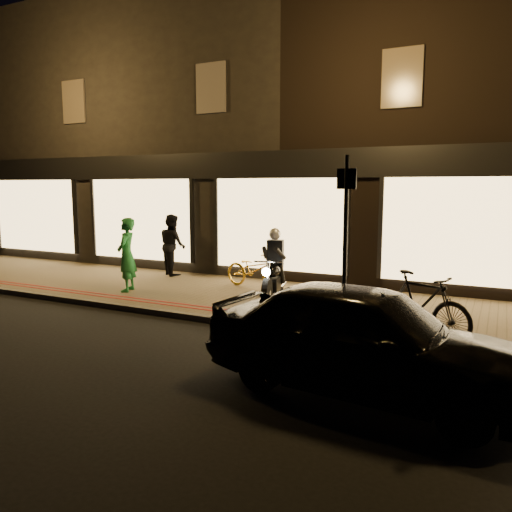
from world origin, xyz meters
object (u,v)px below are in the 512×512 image
(motorcycle, at_px, (274,274))
(person_green, at_px, (127,255))
(sign_post, at_px, (345,233))
(bicycle_gold, at_px, (254,270))
(parked_car, at_px, (365,338))

(motorcycle, relative_size, person_green, 1.10)
(sign_post, xyz_separation_m, person_green, (-5.48, 0.70, -0.81))
(bicycle_gold, xyz_separation_m, person_green, (-2.52, -1.70, 0.43))
(bicycle_gold, bearing_deg, person_green, 135.79)
(motorcycle, bearing_deg, sign_post, -46.10)
(motorcycle, distance_m, bicycle_gold, 1.57)
(sign_post, distance_m, person_green, 5.58)
(motorcycle, distance_m, sign_post, 2.52)
(sign_post, xyz_separation_m, bicycle_gold, (-2.97, 2.39, -1.23))
(motorcycle, distance_m, parked_car, 4.57)
(person_green, bearing_deg, sign_post, 61.91)
(bicycle_gold, bearing_deg, motorcycle, -125.89)
(sign_post, xyz_separation_m, parked_car, (0.96, -2.31, -1.09))
(sign_post, relative_size, bicycle_gold, 1.77)
(motorcycle, relative_size, parked_car, 0.46)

